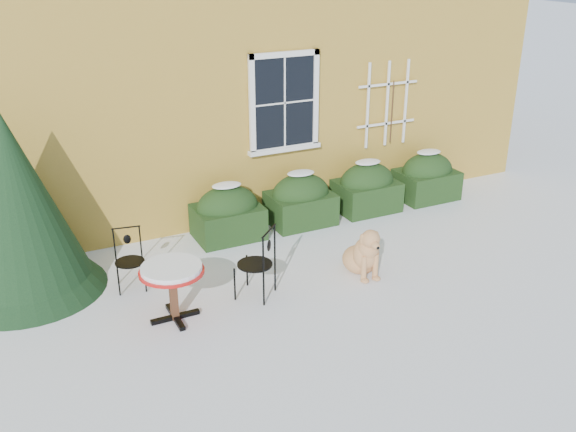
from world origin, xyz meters
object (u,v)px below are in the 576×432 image
evergreen_shrub (17,221)px  bistro_table (172,275)px  patio_chair_far (129,259)px  patio_chair_near (258,263)px  dog (364,255)px

evergreen_shrub → bistro_table: bearing=-45.7°
evergreen_shrub → patio_chair_far: size_ratio=3.02×
evergreen_shrub → patio_chair_near: bearing=-29.3°
evergreen_shrub → dog: evergreen_shrub is taller
bistro_table → dog: (2.75, -0.05, -0.31)m
evergreen_shrub → dog: bearing=-21.0°
patio_chair_far → evergreen_shrub: bearing=167.2°
patio_chair_near → patio_chair_far: bearing=-78.5°
patio_chair_far → dog: (3.03, -1.12, -0.11)m
evergreen_shrub → bistro_table: (1.57, -1.61, -0.39)m
patio_chair_near → patio_chair_far: size_ratio=1.18×
patio_chair_near → dog: (1.58, -0.12, -0.18)m
patio_chair_near → patio_chair_far: (-1.46, 1.00, -0.08)m
evergreen_shrub → patio_chair_far: 1.51m
evergreen_shrub → dog: 4.68m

